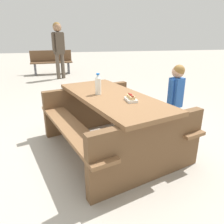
{
  "coord_description": "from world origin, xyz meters",
  "views": [
    {
      "loc": [
        2.58,
        -0.49,
        1.5
      ],
      "look_at": [
        0.0,
        0.0,
        0.52
      ],
      "focal_mm": 34.78,
      "sensor_mm": 36.0,
      "label": 1
    }
  ],
  "objects_px": {
    "bystander_adult": "(58,43)",
    "park_bench_near": "(52,62)",
    "soda_bottle": "(98,85)",
    "hotdog_tray": "(131,98)",
    "picnic_table": "(112,118)",
    "child_in_coat": "(176,93)"
  },
  "relations": [
    {
      "from": "bystander_adult",
      "to": "park_bench_near",
      "type": "bearing_deg",
      "value": -160.39
    },
    {
      "from": "soda_bottle",
      "to": "bystander_adult",
      "type": "distance_m",
      "value": 4.92
    },
    {
      "from": "soda_bottle",
      "to": "park_bench_near",
      "type": "height_order",
      "value": "soda_bottle"
    },
    {
      "from": "hotdog_tray",
      "to": "bystander_adult",
      "type": "height_order",
      "value": "bystander_adult"
    },
    {
      "from": "picnic_table",
      "to": "child_in_coat",
      "type": "height_order",
      "value": "child_in_coat"
    },
    {
      "from": "hotdog_tray",
      "to": "child_in_coat",
      "type": "height_order",
      "value": "child_in_coat"
    },
    {
      "from": "picnic_table",
      "to": "soda_bottle",
      "type": "relative_size",
      "value": 8.04
    },
    {
      "from": "child_in_coat",
      "to": "park_bench_near",
      "type": "bearing_deg",
      "value": -160.04
    },
    {
      "from": "hotdog_tray",
      "to": "park_bench_near",
      "type": "distance_m",
      "value": 6.35
    },
    {
      "from": "soda_bottle",
      "to": "hotdog_tray",
      "type": "relative_size",
      "value": 1.43
    },
    {
      "from": "picnic_table",
      "to": "child_in_coat",
      "type": "bearing_deg",
      "value": 98.03
    },
    {
      "from": "soda_bottle",
      "to": "park_bench_near",
      "type": "distance_m",
      "value": 5.94
    },
    {
      "from": "soda_bottle",
      "to": "hotdog_tray",
      "type": "xyz_separation_m",
      "value": [
        0.36,
        0.33,
        -0.09
      ]
    },
    {
      "from": "bystander_adult",
      "to": "picnic_table",
      "type": "bearing_deg",
      "value": 9.4
    },
    {
      "from": "soda_bottle",
      "to": "bystander_adult",
      "type": "xyz_separation_m",
      "value": [
        -4.87,
        -0.66,
        0.27
      ]
    },
    {
      "from": "picnic_table",
      "to": "bystander_adult",
      "type": "height_order",
      "value": "bystander_adult"
    },
    {
      "from": "child_in_coat",
      "to": "soda_bottle",
      "type": "bearing_deg",
      "value": -87.39
    },
    {
      "from": "park_bench_near",
      "to": "bystander_adult",
      "type": "relative_size",
      "value": 0.86
    },
    {
      "from": "park_bench_near",
      "to": "bystander_adult",
      "type": "bearing_deg",
      "value": 19.61
    },
    {
      "from": "picnic_table",
      "to": "bystander_adult",
      "type": "xyz_separation_m",
      "value": [
        -4.95,
        -0.82,
        0.7
      ]
    },
    {
      "from": "park_bench_near",
      "to": "bystander_adult",
      "type": "distance_m",
      "value": 1.24
    },
    {
      "from": "soda_bottle",
      "to": "child_in_coat",
      "type": "bearing_deg",
      "value": 92.61
    }
  ]
}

